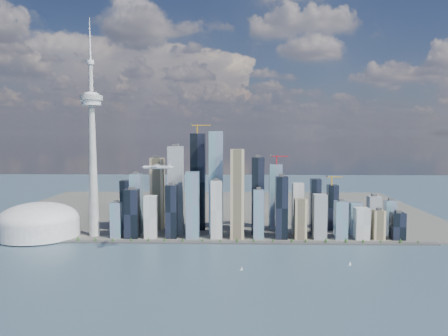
{
  "coord_description": "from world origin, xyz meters",
  "views": [
    {
      "loc": [
        63.23,
        -788.29,
        265.99
      ],
      "look_at": [
        35.73,
        260.0,
        182.36
      ],
      "focal_mm": 35.0,
      "sensor_mm": 36.0,
      "label": 1
    }
  ],
  "objects_px": {
    "needle_tower": "(92,145)",
    "sailboat_west": "(242,269)",
    "dome_stadium": "(39,222)",
    "sailboat_east": "(350,264)",
    "airplane": "(157,167)"
  },
  "relations": [
    {
      "from": "needle_tower",
      "to": "sailboat_west",
      "type": "bearing_deg",
      "value": -35.41
    },
    {
      "from": "dome_stadium",
      "to": "airplane",
      "type": "bearing_deg",
      "value": -27.14
    },
    {
      "from": "dome_stadium",
      "to": "sailboat_west",
      "type": "relative_size",
      "value": 23.57
    },
    {
      "from": "airplane",
      "to": "sailboat_east",
      "type": "height_order",
      "value": "airplane"
    },
    {
      "from": "sailboat_west",
      "to": "airplane",
      "type": "bearing_deg",
      "value": 153.56
    },
    {
      "from": "needle_tower",
      "to": "dome_stadium",
      "type": "xyz_separation_m",
      "value": [
        -140.0,
        -10.0,
        -196.4
      ]
    },
    {
      "from": "sailboat_east",
      "to": "sailboat_west",
      "type": "bearing_deg",
      "value": 174.22
    },
    {
      "from": "needle_tower",
      "to": "dome_stadium",
      "type": "height_order",
      "value": "needle_tower"
    },
    {
      "from": "dome_stadium",
      "to": "sailboat_east",
      "type": "distance_m",
      "value": 767.82
    },
    {
      "from": "sailboat_east",
      "to": "dome_stadium",
      "type": "bearing_deg",
      "value": 147.9
    },
    {
      "from": "needle_tower",
      "to": "dome_stadium",
      "type": "bearing_deg",
      "value": -175.91
    },
    {
      "from": "dome_stadium",
      "to": "airplane",
      "type": "relative_size",
      "value": 2.9
    },
    {
      "from": "sailboat_east",
      "to": "airplane",
      "type": "bearing_deg",
      "value": 157.88
    },
    {
      "from": "airplane",
      "to": "sailboat_west",
      "type": "relative_size",
      "value": 8.13
    },
    {
      "from": "dome_stadium",
      "to": "needle_tower",
      "type": "bearing_deg",
      "value": 4.09
    }
  ]
}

